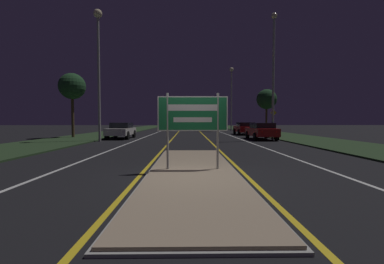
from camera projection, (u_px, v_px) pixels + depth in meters
The scene contains 22 objects.
ground_plane at pixel (193, 177), 7.06m from camera, with size 160.00×160.00×0.00m, color black.
median_island at pixel (193, 171), 7.71m from camera, with size 2.60×9.66×0.10m.
verge_left at pixel (99, 135), 26.90m from camera, with size 5.00×100.00×0.08m.
verge_right at pixel (279, 135), 27.18m from camera, with size 5.00×100.00×0.08m.
centre_line_yellow_left at pixel (177, 133), 32.01m from camera, with size 0.12×70.00×0.01m.
centre_line_yellow_right at pixel (201, 133), 32.06m from camera, with size 0.12×70.00×0.01m.
lane_line_white_left at pixel (156, 133), 31.98m from camera, with size 0.12×70.00×0.01m.
lane_line_white_right at pixel (223, 133), 32.10m from camera, with size 0.12×70.00×0.01m.
edge_line_white_left at pixel (132, 133), 31.93m from camera, with size 0.10×70.00×0.01m.
edge_line_white_right at pixel (247, 133), 32.14m from camera, with size 0.10×70.00×0.01m.
highway_sign at pixel (193, 117), 7.63m from camera, with size 2.08×0.07×2.27m.
streetlight_left_near at pixel (98, 50), 18.61m from camera, with size 0.62×0.62×9.58m.
streetlight_right_near at pixel (273, 65), 19.93m from camera, with size 0.46×0.46×9.85m.
streetlight_right_far at pixel (231, 88), 37.16m from camera, with size 0.58×0.58×9.22m.
car_receding_0 at pixel (261, 131), 21.02m from camera, with size 1.86×4.38×1.36m.
car_receding_1 at pixel (245, 128), 28.14m from camera, with size 1.95×4.33×1.36m.
car_receding_2 at pixel (206, 126), 39.06m from camera, with size 1.99×4.48×1.45m.
car_receding_3 at pixel (219, 125), 51.81m from camera, with size 1.93×4.82×1.37m.
car_approaching_0 at pixel (121, 130), 22.06m from camera, with size 1.88×4.11×1.37m.
warning_sign at pixel (273, 120), 25.36m from camera, with size 0.60×0.06×2.54m.
roadside_palm_left at pixel (72, 87), 22.64m from camera, with size 2.29×2.29×5.65m.
roadside_palm_right at pixel (267, 99), 31.49m from camera, with size 2.45×2.45×5.32m.
Camera 1 is at (-0.13, -7.00, 1.55)m, focal length 24.00 mm.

